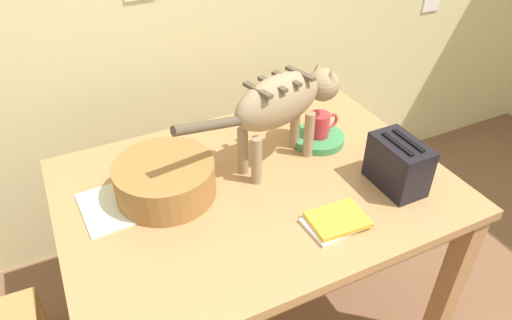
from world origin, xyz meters
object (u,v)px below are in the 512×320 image
at_px(cat, 284,102).
at_px(book_stack, 336,221).
at_px(magazine, 125,202).
at_px(dining_table, 256,203).
at_px(wicker_basket, 165,179).
at_px(coffee_mug, 320,125).
at_px(saucer_bowl, 318,138).
at_px(toaster, 398,164).

bearing_deg(cat, book_stack, -16.02).
distance_m(cat, magazine, 0.61).
xyz_separation_m(dining_table, wicker_basket, (-0.28, 0.08, 0.15)).
bearing_deg(dining_table, cat, 29.86).
bearing_deg(coffee_mug, saucer_bowl, 180.00).
relative_size(dining_table, saucer_bowl, 6.47).
relative_size(coffee_mug, magazine, 0.45).
distance_m(cat, saucer_bowl, 0.29).
distance_m(cat, toaster, 0.42).
relative_size(magazine, toaster, 1.34).
height_order(saucer_bowl, book_stack, saucer_bowl).
bearing_deg(saucer_bowl, coffee_mug, 0.00).
bearing_deg(toaster, dining_table, 153.53).
distance_m(dining_table, book_stack, 0.33).
bearing_deg(book_stack, coffee_mug, 64.11).
bearing_deg(dining_table, book_stack, -64.92).
bearing_deg(saucer_bowl, wicker_basket, -175.73).
xyz_separation_m(coffee_mug, magazine, (-0.75, -0.03, -0.07)).
xyz_separation_m(cat, coffee_mug, (0.19, 0.05, -0.16)).
xyz_separation_m(cat, book_stack, (-0.01, -0.36, -0.22)).
distance_m(saucer_bowl, toaster, 0.35).
distance_m(dining_table, saucer_bowl, 0.36).
bearing_deg(coffee_mug, wicker_basket, -175.76).
bearing_deg(cat, coffee_mug, 89.70).
height_order(magazine, toaster, toaster).
bearing_deg(wicker_basket, book_stack, -41.10).
bearing_deg(cat, saucer_bowl, 90.00).
bearing_deg(book_stack, dining_table, 115.08).
bearing_deg(cat, wicker_basket, -104.02).
relative_size(dining_table, toaster, 6.43).
bearing_deg(book_stack, magazine, 145.57).
distance_m(magazine, book_stack, 0.67).
distance_m(saucer_bowl, magazine, 0.75).
bearing_deg(dining_table, coffee_mug, 21.22).
bearing_deg(cat, toaster, 29.12).
relative_size(dining_table, magazine, 4.80).
height_order(magazine, wicker_basket, wicker_basket).
height_order(dining_table, wicker_basket, wicker_basket).
xyz_separation_m(saucer_bowl, wicker_basket, (-0.61, -0.05, 0.05)).
xyz_separation_m(saucer_bowl, book_stack, (-0.19, -0.41, -0.00)).
height_order(cat, book_stack, cat).
height_order(cat, saucer_bowl, cat).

